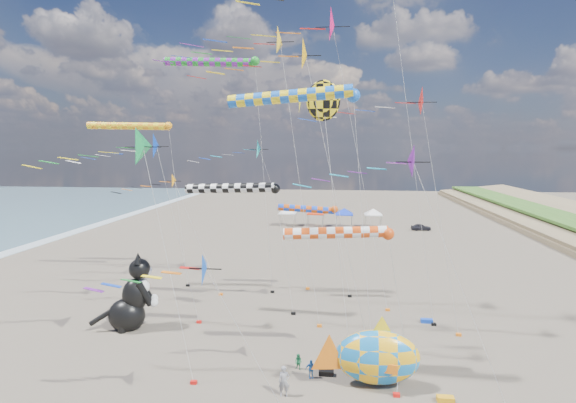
% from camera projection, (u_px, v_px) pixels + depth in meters
% --- Properties ---
extents(delta_kite_0, '(16.49, 3.08, 25.05)m').
position_uv_depth(delta_kite_0, '(329.00, 27.00, 35.79)').
color(delta_kite_0, '#FB136D').
rests_on(delta_kite_0, ground).
extents(delta_kite_1, '(10.58, 2.14, 20.40)m').
position_uv_depth(delta_kite_1, '(305.00, 61.00, 27.54)').
color(delta_kite_1, '#F5AB10').
rests_on(delta_kite_1, ground).
extents(delta_kite_2, '(9.59, 2.08, 14.92)m').
position_uv_depth(delta_kite_2, '(149.00, 150.00, 34.08)').
color(delta_kite_2, '#0E3EBC').
rests_on(delta_kite_2, ground).
extents(delta_kite_3, '(9.95, 2.00, 14.65)m').
position_uv_depth(delta_kite_3, '(263.00, 152.00, 42.64)').
color(delta_kite_3, '#22C6C5').
rests_on(delta_kite_3, ground).
extents(delta_kite_4, '(9.24, 2.43, 15.04)m').
position_uv_depth(delta_kite_4, '(141.00, 150.00, 24.87)').
color(delta_kite_4, '#149848').
rests_on(delta_kite_4, ground).
extents(delta_kite_5, '(10.02, 1.51, 11.43)m').
position_uv_depth(delta_kite_5, '(162.00, 186.00, 41.40)').
color(delta_kite_5, orange).
rests_on(delta_kite_5, ground).
extents(delta_kite_6, '(11.53, 2.18, 22.32)m').
position_uv_depth(delta_kite_6, '(268.00, 48.00, 32.50)').
color(delta_kite_6, yellow).
rests_on(delta_kite_6, ground).
extents(delta_kite_7, '(10.12, 1.75, 9.00)m').
position_uv_depth(delta_kite_7, '(182.00, 270.00, 21.88)').
color(delta_kite_7, blue).
rests_on(delta_kite_7, ground).
extents(delta_kite_9, '(11.24, 2.28, 18.07)m').
position_uv_depth(delta_kite_9, '(410.00, 106.00, 31.35)').
color(delta_kite_9, red).
rests_on(delta_kite_9, ground).
extents(delta_kite_10, '(9.18, 1.76, 13.97)m').
position_uv_depth(delta_kite_10, '(429.00, 170.00, 19.71)').
color(delta_kite_10, '#7B179D').
rests_on(delta_kite_10, ground).
extents(windsock_0, '(10.02, 0.83, 21.87)m').
position_uv_depth(windsock_0, '(215.00, 63.00, 40.75)').
color(windsock_0, '#1A9327').
rests_on(windsock_0, ground).
extents(windsock_1, '(7.97, 0.74, 8.96)m').
position_uv_depth(windsock_1, '(342.00, 234.00, 27.11)').
color(windsock_1, '#E0460F').
rests_on(windsock_1, ground).
extents(windsock_2, '(9.16, 0.82, 10.86)m').
position_uv_depth(windsock_2, '(235.00, 189.00, 36.40)').
color(windsock_2, black).
rests_on(windsock_2, ground).
extents(windsock_3, '(8.81, 0.78, 16.97)m').
position_uv_depth(windsock_3, '(297.00, 98.00, 25.30)').
color(windsock_3, blue).
rests_on(windsock_3, ground).
extents(windsock_4, '(6.87, 0.66, 8.49)m').
position_uv_depth(windsock_4, '(310.00, 210.00, 40.92)').
color(windsock_4, '#D34C0E').
rests_on(windsock_4, ground).
extents(windsock_5, '(9.73, 0.73, 16.19)m').
position_uv_depth(windsock_5, '(132.00, 127.00, 43.42)').
color(windsock_5, orange).
rests_on(windsock_5, ground).
extents(angelfish_kite, '(3.74, 3.02, 18.05)m').
position_uv_depth(angelfish_kite, '(320.00, 103.00, 28.99)').
color(angelfish_kite, yellow).
rests_on(angelfish_kite, ground).
extents(cat_inflatable, '(4.74, 3.58, 5.75)m').
position_uv_depth(cat_inflatable, '(130.00, 292.00, 33.83)').
color(cat_inflatable, black).
rests_on(cat_inflatable, ground).
extents(fish_inflatable, '(6.47, 2.57, 4.23)m').
position_uv_depth(fish_inflatable, '(376.00, 357.00, 25.71)').
color(fish_inflatable, '#1475C3').
rests_on(fish_inflatable, ground).
extents(person_adult, '(0.68, 0.49, 1.72)m').
position_uv_depth(person_adult, '(284.00, 381.00, 24.78)').
color(person_adult, gray).
rests_on(person_adult, ground).
extents(child_green, '(0.60, 0.55, 1.00)m').
position_uv_depth(child_green, '(298.00, 362.00, 27.80)').
color(child_green, '#1C6E41').
rests_on(child_green, ground).
extents(child_blue, '(0.71, 0.44, 1.13)m').
position_uv_depth(child_blue, '(311.00, 369.00, 26.79)').
color(child_blue, '#2767B7').
rests_on(child_blue, ground).
extents(kite_bag_0, '(0.90, 0.44, 0.30)m').
position_uv_depth(kite_bag_0, '(427.00, 321.00, 35.34)').
color(kite_bag_0, blue).
rests_on(kite_bag_0, ground).
extents(kite_bag_1, '(0.90, 0.44, 0.30)m').
position_uv_depth(kite_bag_1, '(326.00, 373.00, 27.16)').
color(kite_bag_1, black).
rests_on(kite_bag_1, ground).
extents(kite_bag_2, '(0.90, 0.44, 0.30)m').
position_uv_depth(kite_bag_2, '(445.00, 399.00, 24.30)').
color(kite_bag_2, orange).
rests_on(kite_bag_2, ground).
extents(tent_row, '(19.20, 4.20, 3.80)m').
position_uv_depth(tent_row, '(330.00, 209.00, 78.60)').
color(tent_row, white).
rests_on(tent_row, ground).
extents(parked_car, '(3.32, 1.49, 1.11)m').
position_uv_depth(parked_car, '(421.00, 227.00, 75.19)').
color(parked_car, '#26262D').
rests_on(parked_car, ground).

